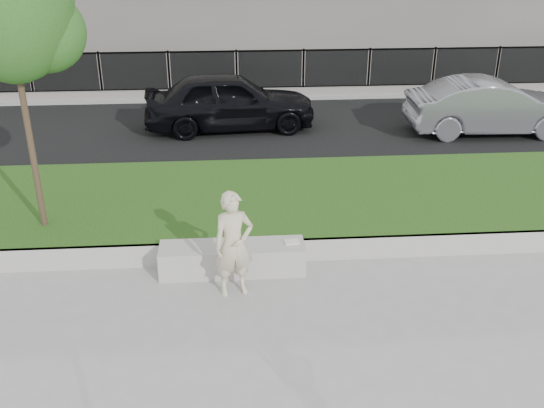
{
  "coord_description": "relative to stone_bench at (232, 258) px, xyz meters",
  "views": [
    {
      "loc": [
        -0.95,
        -7.88,
        5.11
      ],
      "look_at": [
        -0.26,
        1.2,
        1.0
      ],
      "focal_mm": 40.0,
      "sensor_mm": 36.0,
      "label": 1
    }
  ],
  "objects": [
    {
      "name": "man",
      "position": [
        0.02,
        -0.63,
        0.6
      ],
      "size": [
        0.69,
        0.53,
        1.67
      ],
      "primitive_type": "imported",
      "rotation": [
        0.0,
        0.0,
        0.24
      ],
      "color": "beige",
      "rests_on": "ground"
    },
    {
      "name": "young_tree",
      "position": [
        -3.2,
        1.22,
        3.86
      ],
      "size": [
        2.08,
        1.99,
        5.09
      ],
      "color": "#38281C",
      "rests_on": "grass_bank"
    },
    {
      "name": "car_silver",
      "position": [
        7.11,
        6.83,
        0.54
      ],
      "size": [
        4.54,
        1.71,
        1.48
      ],
      "primitive_type": "imported",
      "rotation": [
        0.0,
        0.0,
        1.54
      ],
      "color": "gray",
      "rests_on": "street"
    },
    {
      "name": "book",
      "position": [
        0.97,
        0.03,
        0.25
      ],
      "size": [
        0.25,
        0.19,
        0.03
      ],
      "primitive_type": "cube",
      "rotation": [
        0.0,
        0.0,
        0.11
      ],
      "color": "silver",
      "rests_on": "stone_bench"
    },
    {
      "name": "street",
      "position": [
        0.94,
        7.73,
        -0.22
      ],
      "size": [
        34.0,
        7.0,
        0.04
      ],
      "primitive_type": "cube",
      "color": "black",
      "rests_on": "ground"
    },
    {
      "name": "ground",
      "position": [
        0.94,
        -0.77,
        -0.24
      ],
      "size": [
        90.0,
        90.0,
        0.0
      ],
      "primitive_type": "plane",
      "color": "gray",
      "rests_on": "ground"
    },
    {
      "name": "car_dark",
      "position": [
        0.07,
        7.76,
        0.59
      ],
      "size": [
        4.8,
        2.24,
        1.59
      ],
      "primitive_type": "imported",
      "rotation": [
        0.0,
        0.0,
        1.65
      ],
      "color": "black",
      "rests_on": "street"
    },
    {
      "name": "far_pavement",
      "position": [
        0.94,
        12.23,
        -0.18
      ],
      "size": [
        34.0,
        3.0,
        0.12
      ],
      "primitive_type": "cube",
      "color": "gray",
      "rests_on": "ground"
    },
    {
      "name": "iron_fence",
      "position": [
        0.94,
        11.23,
        0.3
      ],
      "size": [
        32.0,
        0.3,
        1.5
      ],
      "color": "slate",
      "rests_on": "far_pavement"
    },
    {
      "name": "stone_bench",
      "position": [
        0.0,
        0.0,
        0.0
      ],
      "size": [
        2.35,
        0.59,
        0.48
      ],
      "primitive_type": "cube",
      "color": "#ACA8A0",
      "rests_on": "ground"
    },
    {
      "name": "grass_bank",
      "position": [
        0.94,
        2.23,
        -0.04
      ],
      "size": [
        34.0,
        4.0,
        0.4
      ],
      "primitive_type": "cube",
      "color": "black",
      "rests_on": "ground"
    },
    {
      "name": "grass_kerb",
      "position": [
        0.94,
        0.27,
        -0.04
      ],
      "size": [
        34.0,
        0.08,
        0.4
      ],
      "primitive_type": "cube",
      "color": "#ACA8A0",
      "rests_on": "ground"
    }
  ]
}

